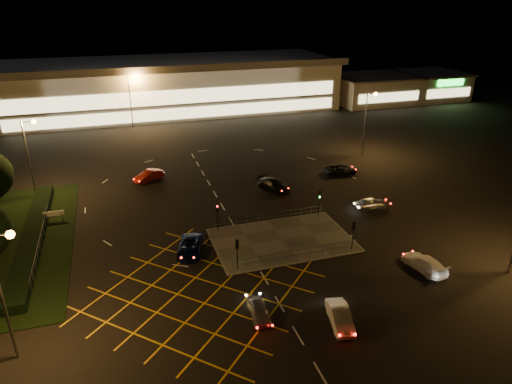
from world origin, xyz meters
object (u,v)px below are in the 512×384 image
object	(u,v)px
signal_nw	(217,212)
car_circ_red	(149,176)
car_right_silver	(372,203)
car_left_blue	(190,247)
car_approach_white	(424,263)
car_far_dkgrey	(274,185)
car_near_silver	(259,310)
car_queue_white	(340,317)
signal_sw	(237,248)
car_east_grey	(340,169)
signal_se	(353,230)
signal_ne	(319,198)

from	to	relation	value
signal_nw	car_circ_red	world-z (taller)	signal_nw
car_right_silver	car_circ_red	bearing A→B (deg)	59.85
car_left_blue	car_approach_white	size ratio (longest dim) A/B	1.03
car_approach_white	signal_nw	bearing A→B (deg)	-47.40
car_far_dkgrey	car_near_silver	bearing A→B (deg)	-138.39
car_queue_white	car_approach_white	distance (m)	12.04
car_circ_red	car_right_silver	bearing A→B (deg)	21.88
signal_nw	car_left_blue	size ratio (longest dim) A/B	0.64
signal_nw	car_left_blue	distance (m)	5.32
car_queue_white	car_right_silver	xyz separation A→B (m)	(13.50, 17.82, -0.01)
signal_sw	car_queue_white	world-z (taller)	signal_sw
car_far_dkgrey	car_approach_white	world-z (taller)	car_far_dkgrey
car_left_blue	car_approach_white	distance (m)	22.61
car_right_silver	car_east_grey	xyz separation A→B (m)	(1.72, 11.59, -0.01)
car_left_blue	car_east_grey	distance (m)	28.81
car_near_silver	car_left_blue	xyz separation A→B (m)	(-3.48, 11.50, 0.07)
car_far_dkgrey	car_circ_red	xyz separation A→B (m)	(-15.38, 8.39, 0.00)
signal_sw	car_circ_red	bearing A→B (deg)	-77.33
signal_sw	car_queue_white	size ratio (longest dim) A/B	0.75
signal_se	car_near_silver	xyz separation A→B (m)	(-12.18, -6.99, -1.75)
car_queue_white	car_east_grey	xyz separation A→B (m)	(15.22, 29.42, -0.02)
car_near_silver	car_left_blue	world-z (taller)	car_left_blue
signal_se	car_queue_white	bearing A→B (deg)	56.87
signal_ne	signal_se	bearing A→B (deg)	-90.00
signal_se	car_left_blue	xyz separation A→B (m)	(-15.66, 4.51, -1.69)
signal_ne	car_right_silver	size ratio (longest dim) A/B	0.79
car_right_silver	car_approach_white	distance (m)	13.46
car_near_silver	car_approach_white	bearing A→B (deg)	11.04
signal_ne	car_right_silver	distance (m)	7.33
car_far_dkgrey	car_circ_red	world-z (taller)	car_circ_red
car_queue_white	car_far_dkgrey	bearing A→B (deg)	93.92
signal_nw	car_right_silver	distance (m)	19.20
signal_ne	car_near_silver	world-z (taller)	signal_ne
signal_sw	signal_se	world-z (taller)	same
signal_sw	car_east_grey	xyz separation A→B (m)	(20.85, 19.65, -1.70)
car_left_blue	car_east_grey	size ratio (longest dim) A/B	1.02
signal_nw	car_far_dkgrey	bearing A→B (deg)	42.94
car_far_dkgrey	car_east_grey	size ratio (longest dim) A/B	1.02
signal_sw	car_left_blue	size ratio (longest dim) A/B	0.64
signal_se	car_left_blue	bearing A→B (deg)	-16.06
signal_sw	car_near_silver	bearing A→B (deg)	88.56
signal_ne	car_right_silver	bearing A→B (deg)	0.58
car_far_dkgrey	car_east_grey	distance (m)	11.49
signal_se	signal_ne	xyz separation A→B (m)	(0.00, 7.99, 0.00)
car_circ_red	signal_se	bearing A→B (deg)	1.68
signal_sw	signal_se	bearing A→B (deg)	-180.00
signal_se	car_east_grey	bearing A→B (deg)	-114.24
car_far_dkgrey	car_right_silver	size ratio (longest dim) A/B	1.22
signal_se	car_east_grey	size ratio (longest dim) A/B	0.65
signal_sw	car_left_blue	world-z (taller)	signal_sw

